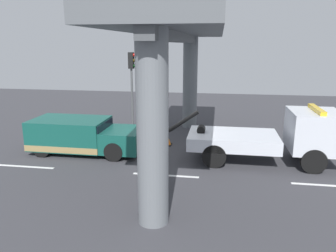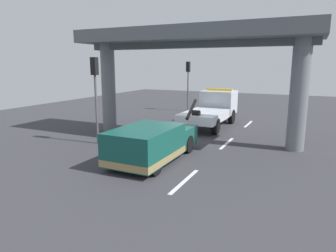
{
  "view_description": "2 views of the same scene",
  "coord_description": "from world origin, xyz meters",
  "px_view_note": "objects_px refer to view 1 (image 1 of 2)",
  "views": [
    {
      "loc": [
        1.93,
        -13.83,
        4.98
      ],
      "look_at": [
        -0.31,
        0.31,
        1.35
      ],
      "focal_mm": 34.53,
      "sensor_mm": 36.0,
      "label": 1
    },
    {
      "loc": [
        -15.69,
        -6.17,
        4.18
      ],
      "look_at": [
        -1.68,
        0.5,
        1.03
      ],
      "focal_mm": 32.43,
      "sensor_mm": 36.0,
      "label": 2
    }
  ],
  "objects_px": {
    "traffic_light_near": "(132,75)",
    "traffic_cone_orange": "(167,139)",
    "tow_truck_white": "(279,135)",
    "towed_van_green": "(82,136)"
  },
  "relations": [
    {
      "from": "traffic_light_near",
      "to": "traffic_cone_orange",
      "type": "xyz_separation_m",
      "value": [
        2.37,
        -2.35,
        -3.01
      ]
    },
    {
      "from": "traffic_light_near",
      "to": "traffic_cone_orange",
      "type": "height_order",
      "value": "traffic_light_near"
    },
    {
      "from": "towed_van_green",
      "to": "traffic_cone_orange",
      "type": "xyz_separation_m",
      "value": [
        3.76,
        1.7,
        -0.48
      ]
    },
    {
      "from": "traffic_light_near",
      "to": "traffic_cone_orange",
      "type": "relative_size",
      "value": 7.18
    },
    {
      "from": "tow_truck_white",
      "to": "towed_van_green",
      "type": "distance_m",
      "value": 8.92
    },
    {
      "from": "traffic_light_near",
      "to": "towed_van_green",
      "type": "bearing_deg",
      "value": -108.87
    },
    {
      "from": "tow_truck_white",
      "to": "towed_van_green",
      "type": "bearing_deg",
      "value": 179.98
    },
    {
      "from": "tow_truck_white",
      "to": "traffic_cone_orange",
      "type": "xyz_separation_m",
      "value": [
        -5.15,
        1.71,
        -0.9
      ]
    },
    {
      "from": "traffic_light_near",
      "to": "traffic_cone_orange",
      "type": "distance_m",
      "value": 4.49
    },
    {
      "from": "traffic_light_near",
      "to": "traffic_cone_orange",
      "type": "bearing_deg",
      "value": -44.74
    }
  ]
}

